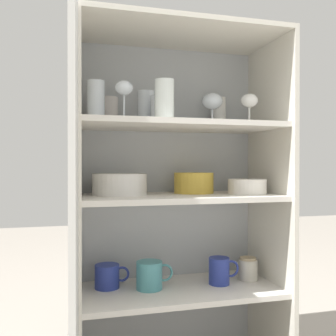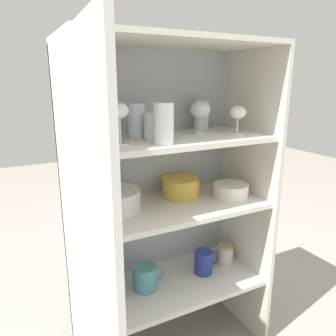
{
  "view_description": "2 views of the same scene",
  "coord_description": "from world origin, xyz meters",
  "px_view_note": "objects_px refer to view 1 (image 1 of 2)",
  "views": [
    {
      "loc": [
        -0.43,
        -1.26,
        0.79
      ],
      "look_at": [
        -0.04,
        0.21,
        0.78
      ],
      "focal_mm": 42.0,
      "sensor_mm": 36.0,
      "label": 1
    },
    {
      "loc": [
        -0.58,
        -0.91,
        1.15
      ],
      "look_at": [
        -0.0,
        0.2,
        0.82
      ],
      "focal_mm": 35.0,
      "sensor_mm": 36.0,
      "label": 2
    }
  ],
  "objects_px": {
    "storage_jar": "(248,269)",
    "serving_bowl_small": "(247,186)",
    "plate_stack_white": "(120,184)",
    "mixing_bowl_large": "(194,182)",
    "coffee_mug_primary": "(150,275)"
  },
  "relations": [
    {
      "from": "plate_stack_white",
      "to": "coffee_mug_primary",
      "type": "height_order",
      "value": "plate_stack_white"
    },
    {
      "from": "mixing_bowl_large",
      "to": "storage_jar",
      "type": "relative_size",
      "value": 1.74
    },
    {
      "from": "plate_stack_white",
      "to": "storage_jar",
      "type": "xyz_separation_m",
      "value": [
        0.52,
        -0.02,
        -0.35
      ]
    },
    {
      "from": "coffee_mug_primary",
      "to": "storage_jar",
      "type": "bearing_deg",
      "value": 1.84
    },
    {
      "from": "plate_stack_white",
      "to": "mixing_bowl_large",
      "type": "relative_size",
      "value": 1.3
    },
    {
      "from": "coffee_mug_primary",
      "to": "plate_stack_white",
      "type": "bearing_deg",
      "value": 161.39
    },
    {
      "from": "serving_bowl_small",
      "to": "coffee_mug_primary",
      "type": "relative_size",
      "value": 1.05
    },
    {
      "from": "storage_jar",
      "to": "serving_bowl_small",
      "type": "bearing_deg",
      "value": -119.52
    },
    {
      "from": "mixing_bowl_large",
      "to": "serving_bowl_small",
      "type": "relative_size",
      "value": 1.07
    },
    {
      "from": "mixing_bowl_large",
      "to": "coffee_mug_primary",
      "type": "xyz_separation_m",
      "value": [
        -0.19,
        -0.05,
        -0.35
      ]
    },
    {
      "from": "coffee_mug_primary",
      "to": "mixing_bowl_large",
      "type": "bearing_deg",
      "value": 15.28
    },
    {
      "from": "plate_stack_white",
      "to": "mixing_bowl_large",
      "type": "distance_m",
      "value": 0.3
    },
    {
      "from": "plate_stack_white",
      "to": "storage_jar",
      "type": "relative_size",
      "value": 2.27
    },
    {
      "from": "mixing_bowl_large",
      "to": "storage_jar",
      "type": "xyz_separation_m",
      "value": [
        0.22,
        -0.04,
        -0.36
      ]
    },
    {
      "from": "serving_bowl_small",
      "to": "plate_stack_white",
      "type": "bearing_deg",
      "value": 170.07
    }
  ]
}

